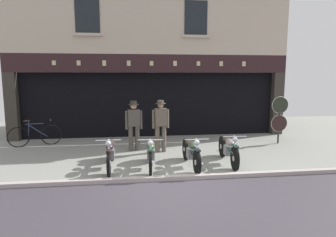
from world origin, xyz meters
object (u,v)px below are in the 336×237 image
salesman_left (134,123)px  advert_board_far (75,93)px  motorcycle_center (191,152)px  advert_board_near (104,94)px  motorcycle_left (111,153)px  leaning_bicycle (35,135)px  shopkeeper_center (161,124)px  tyre_sign_pole (279,115)px  motorcycle_center_right (228,149)px  motorcycle_center_left (151,153)px

salesman_left → advert_board_far: advert_board_far is taller
motorcycle_center → advert_board_near: size_ratio=2.21×
motorcycle_left → leaning_bicycle: leaning_bicycle is taller
shopkeeper_center → advert_board_near: size_ratio=1.88×
motorcycle_left → tyre_sign_pole: bearing=-159.8°
advert_board_near → motorcycle_left: bearing=-83.7°
motorcycle_center → leaning_bicycle: size_ratio=1.14×
salesman_left → advert_board_far: bearing=-52.4°
advert_board_near → leaning_bicycle: 2.99m
motorcycle_center_right → tyre_sign_pole: bearing=-136.8°
tyre_sign_pole → advert_board_near: 6.76m
tyre_sign_pole → motorcycle_center_right: bearing=-140.6°
salesman_left → advert_board_far: size_ratio=1.56×
motorcycle_center → motorcycle_center_left: bearing=-1.6°
motorcycle_center → tyre_sign_pole: size_ratio=1.15×
motorcycle_left → motorcycle_center_left: 1.09m
leaning_bicycle → advert_board_near: bearing=101.2°
tyre_sign_pole → motorcycle_left: bearing=-160.0°
motorcycle_left → shopkeeper_center: (1.53, 1.52, 0.51)m
shopkeeper_center → advert_board_near: advert_board_near is taller
salesman_left → advert_board_near: (-1.13, 2.38, 0.83)m
salesman_left → motorcycle_center: bearing=121.8°
motorcycle_center_left → motorcycle_center_right: size_ratio=1.01×
tyre_sign_pole → motorcycle_center_left: bearing=-154.3°
motorcycle_left → motorcycle_center: size_ratio=1.04×
motorcycle_center_right → advert_board_near: advert_board_near is taller
motorcycle_left → motorcycle_center_right: 3.30m
tyre_sign_pole → advert_board_far: 7.83m
shopkeeper_center → advert_board_far: bearing=-47.1°
motorcycle_center_right → salesman_left: size_ratio=1.20×
shopkeeper_center → tyre_sign_pole: tyre_sign_pole is taller
motorcycle_left → leaning_bicycle: (-2.83, 2.96, -0.04)m
motorcycle_center_left → leaning_bicycle: bearing=-33.9°
motorcycle_center → shopkeeper_center: 1.90m
advert_board_far → tyre_sign_pole: bearing=-14.9°
salesman_left → leaning_bicycle: 3.73m
motorcycle_center → motorcycle_left: bearing=-6.1°
salesman_left → motorcycle_center_left: bearing=96.2°
shopkeeper_center → motorcycle_center_left: bearing=68.6°
motorcycle_left → motorcycle_center_left: motorcycle_center_left is taller
shopkeeper_center → advert_board_far: (-3.10, 2.65, 0.87)m
motorcycle_left → advert_board_near: (-0.46, 4.17, 1.33)m
shopkeeper_center → tyre_sign_pole: size_ratio=0.98×
advert_board_far → motorcycle_left: bearing=-69.3°
motorcycle_center_left → advert_board_far: 5.28m
motorcycle_left → salesman_left: size_ratio=1.24×
motorcycle_center_right → advert_board_far: bearing=-36.8°
motorcycle_center_left → advert_board_far: bearing=-53.7°
motorcycle_center_left → salesman_left: (-0.41, 1.97, 0.49)m
motorcycle_left → advert_board_near: 4.40m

